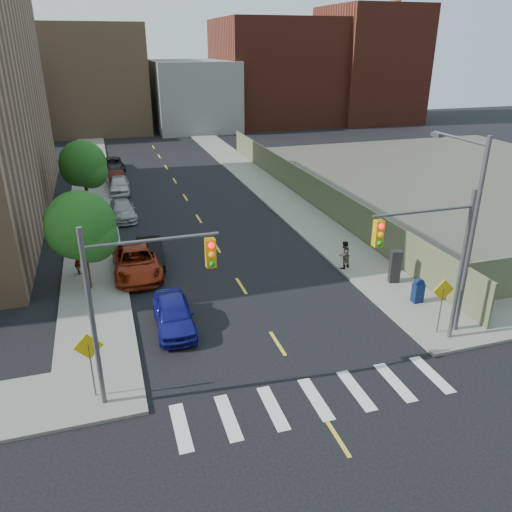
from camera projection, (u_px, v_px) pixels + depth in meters
ground at (365, 482)px, 15.24m from camera, size 160.00×160.00×0.00m
sidewalk_nw at (91, 177)px, 49.54m from camera, size 3.50×73.00×0.15m
sidewalk_ne at (241, 167)px, 53.77m from camera, size 3.50×73.00×0.15m
fence_north at (306, 186)px, 41.96m from camera, size 0.12×44.00×2.50m
gravel_lot at (470, 179)px, 49.22m from camera, size 36.00×42.00×0.06m
bg_bldg_midwest at (96, 79)px, 73.88m from camera, size 14.00×16.00×15.00m
bg_bldg_center at (193, 95)px, 76.93m from camera, size 12.00×16.00×10.00m
bg_bldg_east at (274, 72)px, 81.33m from camera, size 18.00×18.00×16.00m
bg_bldg_fareast at (368, 65)px, 83.55m from camera, size 14.00×16.00×18.00m
smokestack at (392, 32)px, 82.68m from camera, size 1.80×1.80×28.00m
signal_nw at (135, 291)px, 17.10m from camera, size 4.59×0.30×7.00m
signal_ne at (434, 251)px, 20.36m from camera, size 4.59×0.30×7.00m
streetlight_ne at (467, 223)px, 21.49m from camera, size 0.25×3.70×9.00m
warn_sign_nw at (89, 354)px, 18.04m from camera, size 1.06×0.06×2.83m
warn_sign_ne at (442, 296)px, 22.13m from camera, size 1.06×0.06×2.83m
warn_sign_midwest at (89, 231)px, 29.89m from camera, size 1.06×0.06×2.83m
tree_west_near at (81, 229)px, 25.78m from camera, size 3.66×3.64×5.52m
tree_west_far at (83, 167)px, 38.95m from camera, size 3.66×3.64×5.52m
parked_car_blue at (174, 314)px, 23.18m from camera, size 1.85×4.36×1.47m
parked_car_black at (150, 253)px, 30.02m from camera, size 1.71×4.40×1.43m
parked_car_red at (137, 261)px, 28.68m from camera, size 2.66×5.69×1.58m
parked_car_silver at (122, 210)px, 37.93m from camera, size 2.03×4.63×1.32m
parked_car_white at (119, 185)px, 44.33m from camera, size 1.94×4.47×1.50m
parked_car_maroon at (116, 179)px, 46.25m from camera, size 1.90×4.57×1.47m
parked_car_grey at (113, 164)px, 52.58m from camera, size 2.51×4.74×1.27m
mailbox at (418, 291)px, 25.31m from camera, size 0.54×0.41×1.30m
payphone at (395, 266)px, 27.35m from camera, size 0.65×0.59×1.85m
pedestrian_west at (78, 260)px, 28.41m from camera, size 0.51×0.66×1.60m
pedestrian_east at (344, 255)px, 29.06m from camera, size 0.98×0.88×1.67m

